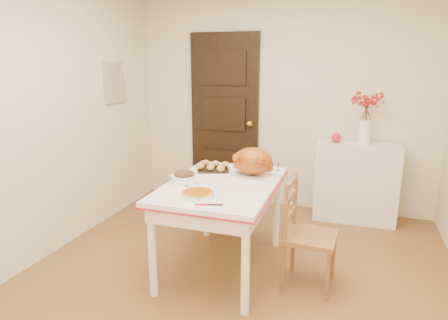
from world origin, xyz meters
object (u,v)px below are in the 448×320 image
(sideboard, at_px, (356,182))
(pumpkin_pie, at_px, (198,193))
(kitchen_table, at_px, (222,226))
(chair_oak, at_px, (311,234))
(turkey_platter, at_px, (253,162))

(sideboard, distance_m, pumpkin_pie, 2.19)
(sideboard, relative_size, kitchen_table, 0.68)
(chair_oak, distance_m, turkey_platter, 0.76)
(chair_oak, height_order, turkey_platter, turkey_platter)
(turkey_platter, bearing_deg, sideboard, 60.53)
(kitchen_table, bearing_deg, pumpkin_pie, -100.14)
(chair_oak, bearing_deg, turkey_platter, 65.86)
(pumpkin_pie, bearing_deg, kitchen_table, 79.86)
(kitchen_table, distance_m, turkey_platter, 0.60)
(sideboard, bearing_deg, pumpkin_pie, -121.28)
(kitchen_table, relative_size, pumpkin_pie, 5.20)
(kitchen_table, relative_size, turkey_platter, 3.19)
(kitchen_table, height_order, turkey_platter, turkey_platter)
(kitchen_table, bearing_deg, chair_oak, -3.38)
(sideboard, height_order, kitchen_table, sideboard)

